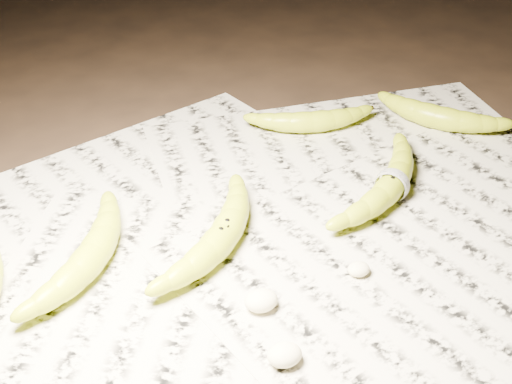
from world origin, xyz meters
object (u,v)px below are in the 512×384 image
object	(u,v)px
banana_upper_a	(312,120)
banana_upper_b	(438,115)
banana_center	(223,233)
banana_taped	(392,183)
banana_left_b	(92,253)

from	to	relation	value
banana_upper_a	banana_upper_b	world-z (taller)	banana_upper_b
banana_center	banana_upper_a	xyz separation A→B (m)	(0.21, 0.22, -0.00)
banana_center	banana_taped	distance (m)	0.24
banana_upper_a	banana_center	bearing A→B (deg)	-121.53
banana_left_b	banana_upper_b	size ratio (longest dim) A/B	1.12
banana_left_b	banana_upper_b	world-z (taller)	banana_left_b
banana_center	banana_upper_b	distance (m)	0.43
banana_left_b	banana_taped	world-z (taller)	banana_left_b
banana_left_b	banana_upper_a	bearing A→B (deg)	-25.44
banana_taped	banana_left_b	bearing A→B (deg)	140.80
banana_center	banana_taped	size ratio (longest dim) A/B	0.95
banana_left_b	banana_center	world-z (taller)	same
banana_upper_a	banana_upper_b	size ratio (longest dim) A/B	0.96
banana_left_b	banana_upper_a	distance (m)	0.42
banana_upper_b	banana_upper_a	bearing A→B (deg)	-148.39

